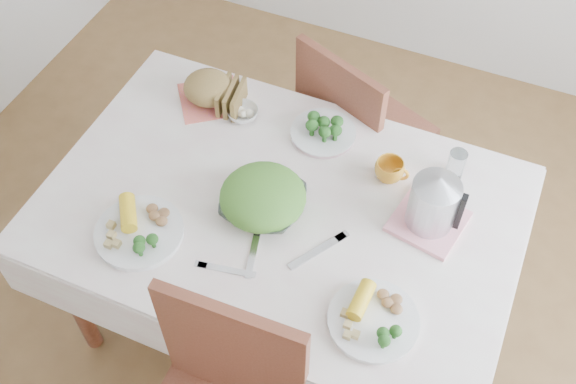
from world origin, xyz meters
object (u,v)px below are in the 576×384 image
at_px(dinner_plate_left, 139,233).
at_px(dining_table, 281,269).
at_px(chair_far, 366,131).
at_px(salad_bowl, 263,203).
at_px(yellow_mug, 389,170).
at_px(electric_kettle, 434,199).
at_px(dinner_plate_right, 373,321).

bearing_deg(dinner_plate_left, dining_table, 37.95).
distance_m(chair_far, salad_bowl, 0.81).
bearing_deg(yellow_mug, dining_table, -138.72).
relative_size(yellow_mug, electric_kettle, 0.47).
relative_size(dining_table, yellow_mug, 14.44).
bearing_deg(dining_table, electric_kettle, 15.17).
bearing_deg(dining_table, salad_bowl, -142.01).
xyz_separation_m(dining_table, dinner_plate_left, (-0.35, -0.27, 0.40)).
bearing_deg(dinner_plate_left, dinner_plate_right, 0.16).
xyz_separation_m(dinner_plate_right, electric_kettle, (0.05, 0.39, 0.11)).
height_order(salad_bowl, yellow_mug, yellow_mug).
height_order(chair_far, dinner_plate_right, chair_far).
relative_size(chair_far, yellow_mug, 9.76).
height_order(chair_far, electric_kettle, electric_kettle).
xyz_separation_m(dining_table, salad_bowl, (-0.04, -0.03, 0.42)).
relative_size(chair_far, electric_kettle, 4.55).
distance_m(dining_table, dinner_plate_right, 0.63).
bearing_deg(dinner_plate_right, chair_far, 108.84).
bearing_deg(yellow_mug, salad_bowl, -139.13).
height_order(dining_table, dinner_plate_left, dinner_plate_left).
relative_size(dining_table, chair_far, 1.48).
bearing_deg(yellow_mug, electric_kettle, -35.92).
xyz_separation_m(yellow_mug, electric_kettle, (0.17, -0.12, 0.08)).
bearing_deg(electric_kettle, chair_far, 119.31).
distance_m(dining_table, yellow_mug, 0.57).
bearing_deg(dining_table, dinner_plate_left, -142.05).
bearing_deg(electric_kettle, dinner_plate_left, -157.68).
distance_m(dinner_plate_left, electric_kettle, 0.90).
height_order(dinner_plate_left, yellow_mug, yellow_mug).
xyz_separation_m(chair_far, electric_kettle, (0.37, -0.57, 0.42)).
bearing_deg(salad_bowl, electric_kettle, 17.45).
bearing_deg(chair_far, salad_bowl, 103.01).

